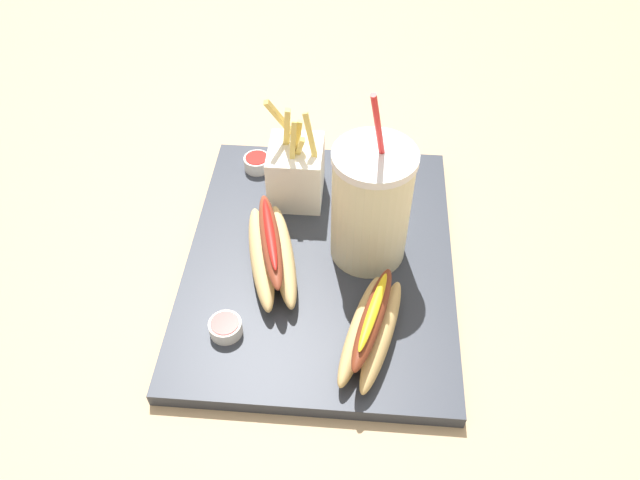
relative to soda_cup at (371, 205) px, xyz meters
name	(u,v)px	position (x,y,z in m)	size (l,w,h in m)	color
ground_plane	(320,270)	(0.01, -0.06, -0.11)	(2.40, 2.40, 0.02)	tan
food_tray	(320,260)	(0.01, -0.06, -0.09)	(0.44, 0.35, 0.02)	#2D333D
soda_cup	(371,205)	(0.00, 0.00, 0.00)	(0.10, 0.10, 0.26)	beige
fries_basket	(296,171)	(-0.10, -0.11, -0.04)	(0.08, 0.08, 0.16)	white
hot_dog_1	(272,252)	(0.04, -0.12, -0.06)	(0.19, 0.10, 0.07)	#DBB775
hot_dog_2	(371,328)	(0.14, 0.01, -0.06)	(0.17, 0.09, 0.06)	tan
ketchup_cup_1	(362,173)	(-0.14, -0.01, -0.07)	(0.03, 0.03, 0.02)	white
ketchup_cup_2	(257,162)	(-0.16, -0.17, -0.07)	(0.04, 0.04, 0.02)	white
ketchup_cup_3	(225,327)	(0.14, -0.16, -0.07)	(0.04, 0.04, 0.02)	white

